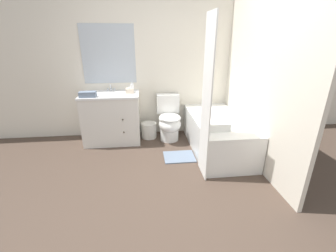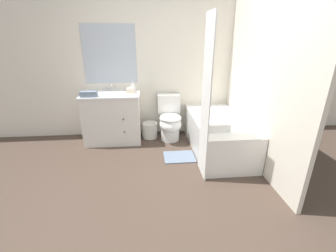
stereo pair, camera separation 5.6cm
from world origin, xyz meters
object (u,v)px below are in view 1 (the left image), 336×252
toilet (169,121)px  hand_towel_folded (88,94)px  tissue_box (130,90)px  bath_towel_folded (216,125)px  soap_dispenser (132,88)px  vanity_cabinet (112,117)px  bath_mat (179,157)px  bathtub (217,133)px  wastebasket (149,130)px  sink_faucet (111,89)px

toilet → hand_towel_folded: size_ratio=3.03×
tissue_box → bath_towel_folded: 1.54m
tissue_box → soap_dispenser: (0.04, -0.03, 0.04)m
vanity_cabinet → tissue_box: (0.32, 0.03, 0.44)m
toilet → soap_dispenser: (-0.60, 0.06, 0.56)m
bath_towel_folded → bath_mat: size_ratio=0.71×
soap_dispenser → hand_towel_folded: 0.69m
soap_dispenser → hand_towel_folded: soap_dispenser is taller
bathtub → wastebasket: (-1.05, 0.56, -0.13)m
bathtub → tissue_box: bearing=157.9°
vanity_cabinet → wastebasket: size_ratio=3.41×
toilet → soap_dispenser: 0.82m
bath_mat → vanity_cabinet: bearing=144.9°
tissue_box → hand_towel_folded: (-0.62, -0.22, 0.00)m
toilet → bath_mat: size_ratio=1.65×
sink_faucet → bath_mat: size_ratio=0.31×
sink_faucet → wastebasket: 0.96m
toilet → tissue_box: bearing=172.4°
wastebasket → hand_towel_folded: 1.19m
toilet → bath_mat: bearing=-83.9°
bathtub → bath_towel_folded: bearing=-111.8°
vanity_cabinet → hand_towel_folded: (-0.30, -0.19, 0.44)m
bath_mat → hand_towel_folded: bearing=158.0°
vanity_cabinet → bath_towel_folded: size_ratio=2.86×
tissue_box → hand_towel_folded: 0.66m
vanity_cabinet → wastebasket: bearing=5.2°
sink_faucet → bath_towel_folded: (1.48, -1.14, -0.29)m
wastebasket → bath_mat: 0.90m
bath_towel_folded → vanity_cabinet: bearing=147.7°
sink_faucet → wastebasket: size_ratio=0.52×
soap_dispenser → bathtub: bearing=-21.7°
sink_faucet → toilet: sink_faucet is taller
soap_dispenser → bath_mat: 1.34m
bathtub → toilet: bearing=146.7°
sink_faucet → soap_dispenser: size_ratio=0.80×
hand_towel_folded → sink_faucet: bearing=52.6°
bathtub → bath_towel_folded: bath_towel_folded is taller
wastebasket → hand_towel_folded: bearing=-165.1°
vanity_cabinet → bath_mat: bearing=-35.1°
tissue_box → soap_dispenser: 0.07m
toilet → wastebasket: 0.42m
hand_towel_folded → bathtub: bearing=-9.3°
sink_faucet → bathtub: size_ratio=0.09×
sink_faucet → bath_towel_folded: sink_faucet is taller
hand_towel_folded → wastebasket: bearing=14.9°
tissue_box → bath_towel_folded: tissue_box is taller
bath_towel_folded → hand_towel_folded: bearing=157.1°
sink_faucet → bath_mat: bearing=-42.0°
vanity_cabinet → hand_towel_folded: hand_towel_folded is taller
vanity_cabinet → soap_dispenser: bearing=1.0°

